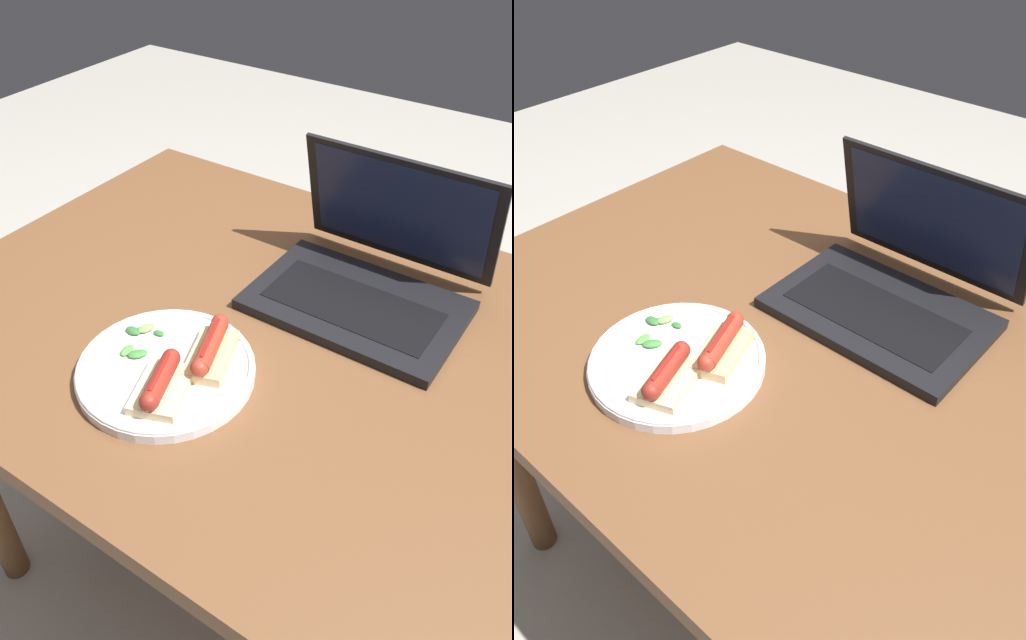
% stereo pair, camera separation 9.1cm
% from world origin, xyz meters
% --- Properties ---
extents(ground_plane, '(6.00, 6.00, 0.00)m').
position_xyz_m(ground_plane, '(0.00, 0.00, 0.00)').
color(ground_plane, '#9E998E').
extents(desk, '(1.11, 0.84, 0.74)m').
position_xyz_m(desk, '(0.00, 0.00, 0.64)').
color(desk, brown).
rests_on(desk, ground_plane).
extents(laptop, '(0.34, 0.28, 0.22)m').
position_xyz_m(laptop, '(0.11, 0.15, 0.78)').
color(laptop, black).
rests_on(laptop, desk).
extents(plate, '(0.26, 0.26, 0.02)m').
position_xyz_m(plate, '(-0.05, -0.18, 0.75)').
color(plate, silver).
rests_on(plate, desk).
extents(sausage_toast_left, '(0.10, 0.12, 0.04)m').
position_xyz_m(sausage_toast_left, '(-0.01, -0.22, 0.77)').
color(sausage_toast_left, '#D6B784').
rests_on(sausage_toast_left, plate).
extents(sausage_toast_middle, '(0.09, 0.12, 0.05)m').
position_xyz_m(sausage_toast_middle, '(-0.00, -0.13, 0.77)').
color(sausage_toast_middle, tan).
rests_on(sausage_toast_middle, plate).
extents(salad_pile, '(0.07, 0.08, 0.01)m').
position_xyz_m(salad_pile, '(-0.12, -0.16, 0.76)').
color(salad_pile, '#387A33').
rests_on(salad_pile, plate).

